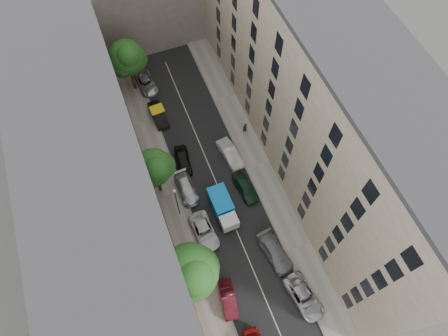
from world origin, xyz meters
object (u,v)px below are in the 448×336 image
car_left_6 (146,83)px  car_right_1 (275,253)px  car_left_2 (204,231)px  car_right_3 (230,154)px  car_right_0 (304,297)px  tree_far (128,59)px  car_left_5 (158,115)px  pedestrian (245,128)px  tree_mid (155,169)px  car_left_3 (186,189)px  car_left_4 (183,161)px  tree_near (191,273)px  tarp_truck (223,208)px  lamp_post (176,200)px  car_right_2 (245,188)px  car_left_1 (228,299)px

car_left_6 → car_right_1: 28.14m
car_left_2 → car_right_3: 10.20m
car_left_2 → car_right_0: bearing=-57.9°
car_right_1 → car_right_3: size_ratio=1.11×
car_right_0 → tree_far: tree_far is taller
car_left_5 → pedestrian: bearing=-35.6°
car_right_1 → tree_mid: (-9.10, 11.70, 4.75)m
car_left_2 → car_left_3: bearing=89.0°
car_left_4 → car_right_1: 15.26m
tree_near → tree_mid: bearing=90.0°
car_left_4 → tarp_truck: bearing=-66.3°
tree_near → pedestrian: tree_near is taller
tarp_truck → pedestrian: bearing=53.4°
tree_mid → car_left_3: bearing=-22.1°
car_left_6 → lamp_post: bearing=-100.1°
car_left_2 → pedestrian: (9.31, 10.75, 0.34)m
lamp_post → pedestrian: lamp_post is taller
car_left_6 → tree_far: size_ratio=0.56×
tree_near → lamp_post: bearing=82.8°
car_left_3 → car_left_6: (-0.00, 16.80, -0.03)m
car_left_2 → car_right_2: (6.24, 3.20, 0.06)m
car_right_0 → car_left_6: bearing=94.5°
tarp_truck → tree_near: (-5.70, -6.94, 5.30)m
car_left_1 → car_right_0: bearing=-10.8°
tarp_truck → car_right_3: 7.29m
car_right_0 → car_right_1: (-0.80, 5.17, 0.02)m
car_right_2 → tree_near: tree_near is taller
lamp_post → car_right_3: bearing=31.3°
car_left_4 → tree_far: size_ratio=0.52×
car_left_6 → lamp_post: lamp_post is taller
tree_far → lamp_post: 19.38m
lamp_post → pedestrian: 13.75m
car_left_1 → tree_mid: tree_mid is taller
car_left_4 → tree_far: bearing=107.1°
car_left_4 → tree_near: (-3.50, -14.51, 5.87)m
lamp_post → car_left_1: bearing=-81.4°
car_left_1 → car_right_0: car_right_0 is taller
car_left_5 → lamp_post: (-1.63, -13.62, 3.23)m
car_left_2 → tree_near: bearing=-120.9°
car_right_2 → tree_near: (-9.10, -8.51, 5.86)m
tarp_truck → car_left_2: (-2.84, -1.63, -0.63)m
car_right_0 → tree_near: tree_near is taller
tarp_truck → car_left_5: tarp_truck is taller
pedestrian → car_left_2: bearing=35.0°
car_right_3 → lamp_post: lamp_post is taller
car_left_5 → tree_near: tree_near is taller
car_left_4 → car_right_3: 5.71m
car_right_2 → tree_near: 13.77m
car_left_2 → car_right_2: bearing=24.5°
car_left_4 → car_right_0: 20.40m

